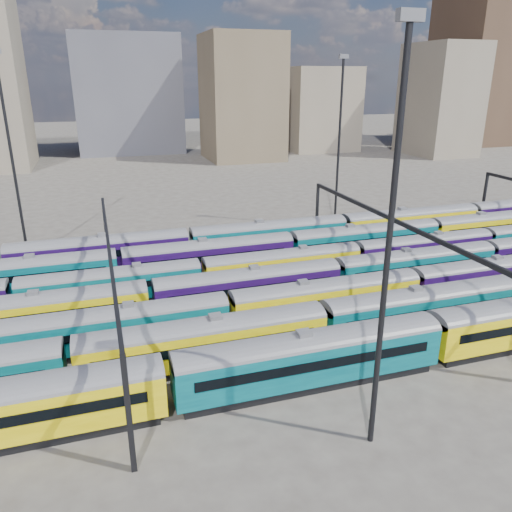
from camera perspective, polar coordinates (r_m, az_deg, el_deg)
name	(u,v)px	position (r m, az deg, el deg)	size (l,w,h in m)	color
ground	(307,298)	(54.38, 5.90, -4.76)	(500.00, 500.00, 0.00)	#403B36
rake_1	(323,320)	(43.91, 7.61, -7.22)	(124.06, 3.03, 5.09)	black
rake_2	(229,308)	(45.99, -3.15, -5.96)	(117.44, 2.87, 4.82)	black
rake_3	(249,283)	(51.21, -0.85, -3.12)	(139.02, 2.91, 4.88)	black
rake_4	(357,254)	(61.21, 11.43, 0.24)	(113.42, 2.77, 4.65)	black
rake_5	(365,237)	(67.13, 12.37, 2.15)	(104.00, 3.05, 5.13)	black
rake_6	(343,226)	(70.95, 9.91, 3.36)	(130.06, 3.17, 5.35)	black
gantry_1	(110,258)	(47.82, -16.37, -0.22)	(0.35, 40.35, 8.03)	black
gantry_2	(394,229)	(56.61, 15.49, 2.94)	(0.35, 40.35, 8.03)	black
mast_1	(11,152)	(68.40, -26.22, 10.63)	(1.40, 0.50, 25.60)	black
mast_2	(389,237)	(29.04, 15.00, 2.07)	(1.40, 0.50, 25.60)	black
mast_3	(339,137)	(78.13, 9.50, 13.24)	(1.40, 0.50, 25.60)	black
skyline	(468,83)	(195.99, 23.07, 17.78)	(399.22, 60.48, 50.03)	#665B4C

